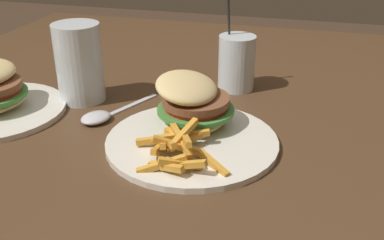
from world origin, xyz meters
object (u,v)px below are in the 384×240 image
at_px(meal_plate_near, 192,120).
at_px(juice_glass, 236,64).
at_px(beer_glass, 79,64).
at_px(spoon, 99,117).

height_order(meal_plate_near, juice_glass, juice_glass).
height_order(meal_plate_near, beer_glass, beer_glass).
bearing_deg(juice_glass, spoon, 136.13).
relative_size(meal_plate_near, beer_glass, 1.84).
distance_m(meal_plate_near, beer_glass, 0.27).
relative_size(meal_plate_near, juice_glass, 1.28).
bearing_deg(meal_plate_near, juice_glass, -7.88).
height_order(beer_glass, juice_glass, juice_glass).
distance_m(meal_plate_near, spoon, 0.18).
bearing_deg(meal_plate_near, beer_glass, 69.73).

